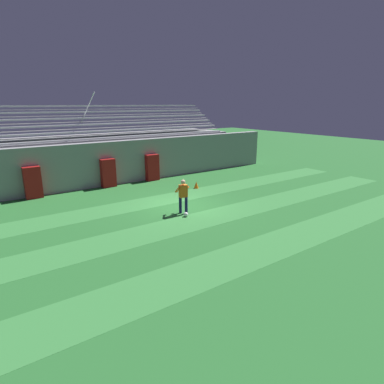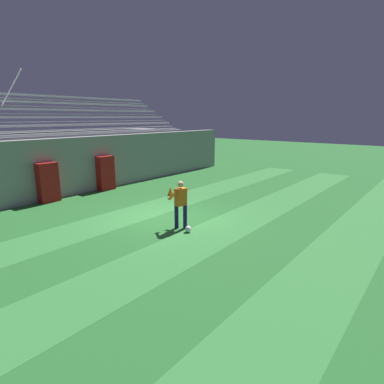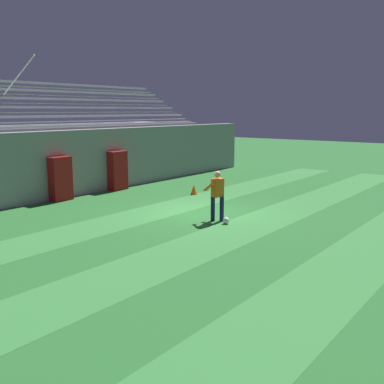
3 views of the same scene
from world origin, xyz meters
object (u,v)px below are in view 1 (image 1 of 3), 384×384
padding_pillar_far_left (33,183)px  goalkeeper (183,194)px  padding_pillar_gate_left (108,173)px  soccer_ball (186,214)px  traffic_cone (196,185)px  padding_pillar_gate_right (152,168)px

padding_pillar_far_left → goalkeeper: bearing=-52.4°
padding_pillar_gate_left → goalkeeper: bearing=-81.7°
padding_pillar_gate_left → soccer_ball: (0.85, -7.44, -0.78)m
padding_pillar_gate_left → goalkeeper: 7.04m
traffic_cone → soccer_ball: bearing=-131.4°
padding_pillar_gate_left → soccer_ball: bearing=-83.5°
soccer_ball → traffic_cone: size_ratio=0.52×
soccer_ball → traffic_cone: traffic_cone is taller
padding_pillar_gate_left → padding_pillar_far_left: (-4.35, 0.00, 0.00)m
padding_pillar_far_left → traffic_cone: size_ratio=4.24×
soccer_ball → padding_pillar_far_left: bearing=125.0°
padding_pillar_gate_left → goalkeeper: padding_pillar_gate_left is taller
padding_pillar_gate_left → padding_pillar_gate_right: bearing=0.0°
goalkeeper → soccer_ball: size_ratio=7.59×
traffic_cone → goalkeeper: bearing=-133.6°
padding_pillar_gate_right → goalkeeper: size_ratio=1.07×
soccer_ball → padding_pillar_gate_right: bearing=72.9°
padding_pillar_far_left → soccer_ball: 9.11m
soccer_ball → traffic_cone: (3.48, 3.95, 0.10)m
padding_pillar_gate_right → traffic_cone: padding_pillar_gate_right is taller
goalkeeper → padding_pillar_far_left: bearing=127.6°
padding_pillar_far_left → goalkeeper: size_ratio=1.07×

